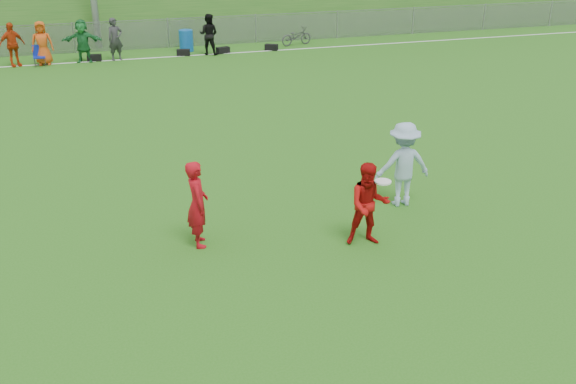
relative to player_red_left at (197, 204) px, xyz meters
name	(u,v)px	position (x,y,z in m)	size (l,w,h in m)	color
ground	(317,265)	(1.81, -1.35, -0.82)	(120.00, 120.00, 0.00)	#236415
sideline_far	(175,56)	(1.81, 16.65, -0.81)	(60.00, 0.10, 0.01)	white
fence	(168,33)	(1.81, 18.65, -0.17)	(58.00, 0.06, 1.30)	gray
spectator_row	(96,40)	(-1.31, 16.65, 0.03)	(8.78, 0.95, 1.69)	#BB330D
gear_bags	(195,52)	(2.66, 16.75, -0.69)	(8.08, 0.53, 0.26)	black
player_red_left	(197,204)	(0.00, 0.00, 0.00)	(0.59, 0.39, 1.63)	#A30B14
player_red_center	(369,205)	(2.96, -0.86, -0.03)	(0.76, 0.60, 1.57)	#A20C0B
player_blue	(403,164)	(4.32, 0.53, 0.07)	(1.15, 0.66, 1.78)	#90B0C8
frisbee	(383,182)	(3.21, -0.88, 0.39)	(0.31, 0.31, 0.03)	white
recycling_bin	(186,41)	(2.45, 17.65, -0.36)	(0.60, 0.60, 0.90)	#0F50A5
camp_chair	(40,60)	(-3.52, 16.42, -0.58)	(0.47, 0.47, 0.80)	#0E2098
bicycle	(296,36)	(7.43, 17.55, -0.42)	(0.53, 1.52, 0.80)	#303033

